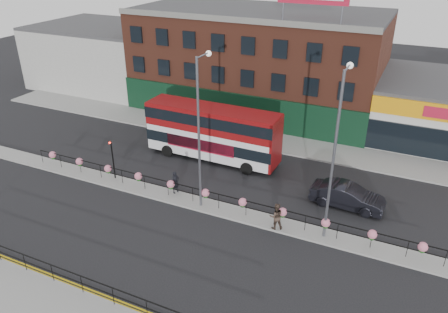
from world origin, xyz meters
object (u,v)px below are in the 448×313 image
at_px(car, 347,196).
at_px(lamp_column_east, 336,143).
at_px(double_decker_bus, 213,128).
at_px(pedestrian_b, 276,216).
at_px(pedestrian_a, 175,182).
at_px(lamp_column_west, 200,121).

xyz_separation_m(car, lamp_column_east, (-0.57, -3.90, 5.55)).
bearing_deg(lamp_column_east, car, 81.62).
relative_size(double_decker_bus, pedestrian_b, 6.25).
distance_m(car, lamp_column_east, 6.81).
bearing_deg(pedestrian_a, pedestrian_b, -78.75).
distance_m(double_decker_bus, car, 12.02).
bearing_deg(double_decker_bus, car, -12.92).
xyz_separation_m(double_decker_bus, lamp_column_west, (2.48, -6.70, 3.48)).
relative_size(car, lamp_column_west, 0.49).
bearing_deg(double_decker_bus, pedestrian_a, -89.36).
bearing_deg(pedestrian_b, double_decker_bus, -72.41).
bearing_deg(car, lamp_column_west, 116.33).
height_order(double_decker_bus, pedestrian_b, double_decker_bus).
bearing_deg(car, pedestrian_b, 144.98).
relative_size(lamp_column_west, lamp_column_east, 0.98).
distance_m(double_decker_bus, pedestrian_b, 10.98).
xyz_separation_m(double_decker_bus, pedestrian_a, (0.07, -6.23, -1.79)).
bearing_deg(car, double_decker_bus, 79.41).
relative_size(pedestrian_a, pedestrian_b, 0.94).
xyz_separation_m(pedestrian_b, lamp_column_west, (-5.53, 0.62, 5.22)).
height_order(double_decker_bus, car, double_decker_bus).
bearing_deg(pedestrian_a, double_decker_bus, 19.65).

